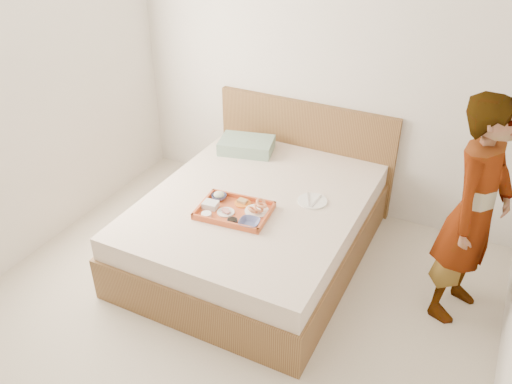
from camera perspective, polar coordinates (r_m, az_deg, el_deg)
The scene contains 16 objects.
ground at distance 3.64m, azimuth -5.58°, elevation -15.86°, with size 3.50×4.00×0.01m, color beige.
wall_back at distance 4.47m, azimuth 7.40°, elevation 13.65°, with size 3.50×0.01×2.60m, color silver.
bed at distance 4.16m, azimuth 0.00°, elevation -3.68°, with size 1.65×2.00×0.53m, color brown.
headboard at distance 4.80m, azimuth 5.23°, elevation 4.42°, with size 1.65×0.06×0.95m, color brown.
pillow at distance 4.65m, azimuth -1.04°, elevation 5.09°, with size 0.46×0.31×0.11m, color #84A98C.
tray at distance 3.82m, azimuth -2.37°, elevation -2.01°, with size 0.52×0.37×0.05m, color #CD5724.
prawn_plate at distance 3.82m, azimuth 0.10°, elevation -2.08°, with size 0.18×0.18×0.01m, color white.
navy_bowl_big at distance 3.68m, azimuth -0.73°, elevation -3.37°, with size 0.15×0.15×0.04m, color navy.
sauce_dish at distance 3.70m, azimuth -2.59°, elevation -3.18°, with size 0.07×0.07×0.03m, color black.
meat_plate at distance 3.81m, azimuth -3.30°, elevation -2.21°, with size 0.13×0.13×0.01m, color white.
bread_plate at distance 3.91m, azimuth -1.45°, elevation -1.22°, with size 0.13×0.13×0.01m, color orange.
salad_bowl at distance 3.97m, azimuth -4.03°, elevation -0.52°, with size 0.11×0.11×0.04m, color navy.
plastic_tub at distance 3.87m, azimuth -4.95°, elevation -1.40°, with size 0.11×0.09×0.05m, color silver.
cheese_round at distance 3.78m, azimuth -5.41°, elevation -2.46°, with size 0.07×0.07×0.03m, color white.
dinner_plate at distance 3.98m, azimuth 6.14°, elevation -0.99°, with size 0.22×0.22×0.01m, color white.
person at distance 3.63m, azimuth 22.62°, elevation -2.10°, with size 0.58×0.38×1.60m, color white.
Camera 1 is at (1.40, -2.01, 2.69)m, focal length 36.86 mm.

